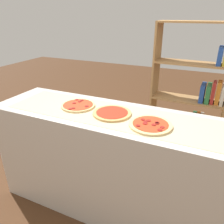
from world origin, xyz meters
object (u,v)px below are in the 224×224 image
Objects in this scene: pizza_pepperoni_0 at (78,105)px; pizza_plain_1 at (112,113)px; bookshelf at (196,105)px; pizza_pepperoni_2 at (150,125)px.

pizza_plain_1 is (0.33, -0.02, -0.00)m from pizza_pepperoni_0.
bookshelf is at bearing 47.38° from pizza_pepperoni_0.
bookshelf reaches higher than pizza_plain_1.
pizza_pepperoni_2 is at bearing -7.75° from pizza_pepperoni_0.
pizza_pepperoni_2 is (0.66, -0.09, -0.00)m from pizza_pepperoni_0.
pizza_pepperoni_0 is 0.33m from pizza_plain_1.
pizza_plain_1 is 1.16m from bookshelf.
bookshelf is at bearing 60.42° from pizza_plain_1.
pizza_pepperoni_0 is at bearing -132.62° from bookshelf.
pizza_pepperoni_0 is 0.94× the size of pizza_plain_1.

